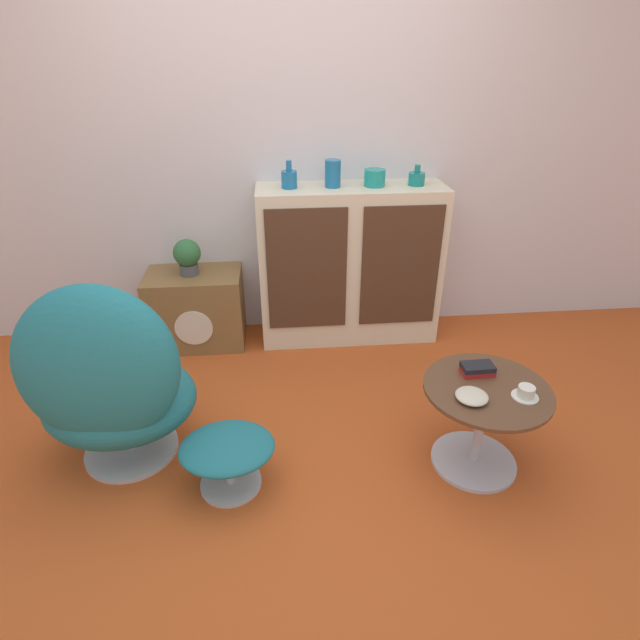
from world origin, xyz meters
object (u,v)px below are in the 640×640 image
Objects in this scene: potted_plant at (187,255)px; book_stack at (478,369)px; vase_rightmost at (417,178)px; coffee_table at (482,417)px; egg_chair at (109,384)px; bowl at (472,396)px; sideboard at (350,265)px; vase_inner_left at (333,174)px; tv_console at (197,309)px; teacup at (526,393)px; ottoman at (227,452)px; vase_leftmost at (289,179)px; vase_inner_right at (375,178)px.

potted_plant is 1.53× the size of book_stack.
coffee_table is at bearing -88.27° from vase_rightmost.
egg_chair reaches higher than bowl.
vase_inner_left reaches higher than sideboard.
tv_console is 1.16m from egg_chair.
sideboard is at bearing 112.60° from teacup.
egg_chair is 1.83m from teacup.
ottoman is 2.63× the size of vase_leftmost.
sideboard is at bearing 42.09° from egg_chair.
egg_chair is at bearing -140.79° from vase_inner_right.
coffee_table is at bearing 149.08° from teacup.
teacup is at bearing -82.84° from vase_rightmost.
vase_inner_right is at bearing 103.80° from book_stack.
potted_plant reaches higher than teacup.
sideboard is 7.32× the size of vase_inner_left.
vase_leftmost is 1.41× the size of teacup.
vase_rightmost is 1.51m from teacup.
coffee_table reaches higher than ottoman.
ottoman is at bearing -21.45° from egg_chair.
vase_rightmost reaches higher than teacup.
sideboard is at bearing 109.96° from book_stack.
tv_console is 1.43× the size of ottoman.
tv_console is at bearing 102.41° from ottoman.
sideboard is at bearing 61.15° from ottoman.
vase_inner_right is at bearing 107.47° from teacup.
ottoman is (0.29, -1.32, -0.05)m from tv_console.
book_stack is (0.43, -1.18, -0.04)m from sideboard.
egg_chair is 6.11× the size of vase_inner_left.
teacup reaches higher than ottoman.
sideboard is 1.41m from bowl.
vase_leftmost is 1.15× the size of bowl.
ottoman is 1.73m from vase_inner_left.
sideboard is 0.69m from vase_rightmost.
vase_inner_left is 0.26m from vase_inner_right.
potted_plant is at bearing -179.61° from sideboard.
bowl is (0.33, -1.37, -0.05)m from sideboard.
ottoman is 3.71× the size of teacup.
vase_rightmost is 0.87× the size of bowl.
vase_inner_right is 1.06× the size of vase_rightmost.
ottoman is at bearing -104.76° from vase_leftmost.
sideboard is at bearing -0.58° from vase_leftmost.
coffee_table is at bearing 36.00° from bowl.
bowl is at bearing -8.75° from egg_chair.
sideboard is 1.68m from egg_chair.
egg_chair is at bearing 158.55° from ottoman.
sideboard is at bearing -1.88° from vase_inner_left.
vase_inner_right is 1.26m from potted_plant.
potted_plant reaches higher than bowl.
ottoman is at bearing 177.79° from bowl.
egg_chair is at bearing -101.35° from tv_console.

